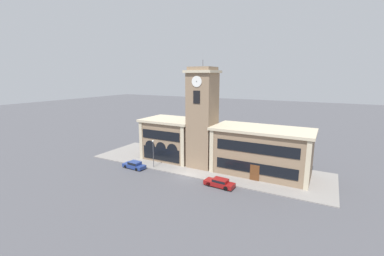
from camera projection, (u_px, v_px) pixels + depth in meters
ground_plane at (187, 177)px, 43.30m from camera, size 300.00×300.00×0.00m
sidewalk_kerb at (204, 165)px, 48.93m from camera, size 45.02×13.08×0.15m
clock_tower at (202, 118)px, 46.49m from camera, size 5.23×5.23×19.45m
town_hall_left_wing at (171, 139)px, 52.36m from camera, size 11.03×8.23×8.22m
town_hall_right_wing at (261, 151)px, 43.86m from camera, size 16.65×8.23×8.10m
parked_car_near at (134, 165)px, 47.04m from camera, size 4.54×2.04×1.32m
parked_car_mid at (220, 183)px, 39.17m from camera, size 4.79×2.02×1.30m
street_lamp at (153, 149)px, 46.64m from camera, size 0.36×0.36×5.14m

